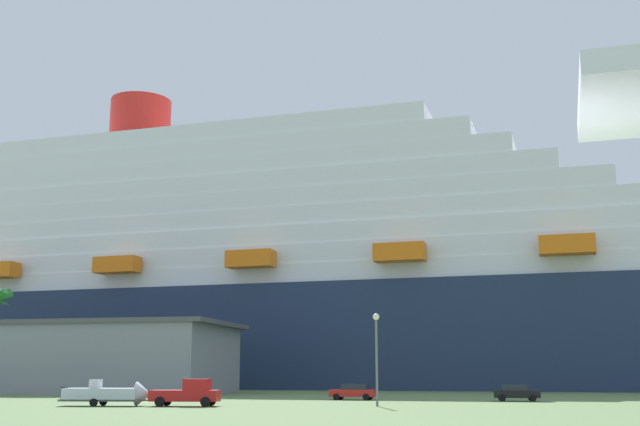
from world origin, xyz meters
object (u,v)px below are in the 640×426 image
object	(u,v)px
street_lamp	(376,345)
parked_car_red_hatchback	(354,391)
pickup_truck	(188,393)
small_boat_on_trailer	(112,394)
cruise_ship	(274,285)
parked_car_black_coupe	(516,392)

from	to	relation	value
street_lamp	parked_car_red_hatchback	world-z (taller)	street_lamp
pickup_truck	small_boat_on_trailer	world-z (taller)	pickup_truck
cruise_ship	pickup_truck	bearing A→B (deg)	-79.08
pickup_truck	small_boat_on_trailer	bearing A→B (deg)	-172.82
street_lamp	parked_car_red_hatchback	size ratio (longest dim) A/B	1.61
parked_car_red_hatchback	parked_car_black_coupe	xyz separation A→B (m)	(16.01, -0.46, -0.00)
street_lamp	parked_car_black_coupe	xyz separation A→B (m)	(11.39, 14.65, -4.14)
pickup_truck	parked_car_red_hatchback	bearing A→B (deg)	60.53
parked_car_red_hatchback	cruise_ship	bearing A→B (deg)	112.89
small_boat_on_trailer	street_lamp	world-z (taller)	street_lamp
parked_car_red_hatchback	parked_car_black_coupe	distance (m)	16.02
street_lamp	parked_car_red_hatchback	xyz separation A→B (m)	(-4.62, 15.10, -4.13)
cruise_ship	small_boat_on_trailer	size ratio (longest dim) A/B	29.84
cruise_ship	small_boat_on_trailer	xyz separation A→B (m)	(9.05, -80.81, -17.91)
pickup_truck	parked_car_black_coupe	bearing A→B (deg)	34.35
cruise_ship	parked_car_black_coupe	xyz separation A→B (m)	(41.95, -61.88, -18.04)
pickup_truck	parked_car_red_hatchback	world-z (taller)	pickup_truck
small_boat_on_trailer	parked_car_red_hatchback	distance (m)	25.70
pickup_truck	street_lamp	world-z (taller)	street_lamp
small_boat_on_trailer	parked_car_red_hatchback	world-z (taller)	small_boat_on_trailer
small_boat_on_trailer	cruise_ship	bearing A→B (deg)	96.39
small_boat_on_trailer	street_lamp	size ratio (longest dim) A/B	1.14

